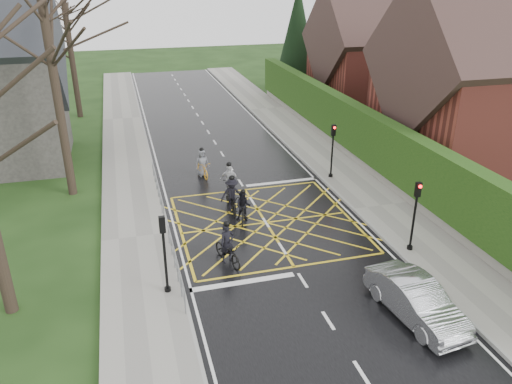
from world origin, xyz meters
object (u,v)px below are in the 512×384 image
car (416,300)px  cyclist_mid (232,199)px  cyclist_rear (228,249)px  cyclist_front (230,183)px  cyclist_back (244,209)px  cyclist_lead (202,166)px

car → cyclist_mid: bearing=106.3°
cyclist_rear → cyclist_front: (1.52, 6.43, 0.09)m
cyclist_back → cyclist_lead: (-0.90, 6.13, -0.01)m
cyclist_rear → cyclist_back: cyclist_rear is taller
cyclist_mid → cyclist_lead: size_ratio=1.08×
cyclist_rear → cyclist_back: (1.52, 3.38, 0.01)m
cyclist_back → cyclist_mid: (-0.28, 1.15, 0.08)m
cyclist_back → car: cyclist_back is taller
cyclist_back → car: 9.37m
cyclist_back → cyclist_front: (0.01, 3.05, 0.08)m
cyclist_lead → car: bearing=-80.2°
cyclist_mid → cyclist_lead: bearing=101.4°
cyclist_rear → cyclist_mid: 4.69m
cyclist_front → car: (3.89, -11.58, -0.00)m
cyclist_rear → car: bearing=-61.5°
cyclist_mid → cyclist_lead: 5.02m
cyclist_rear → cyclist_lead: bearing=68.3°
cyclist_rear → cyclist_front: cyclist_front is taller
cyclist_mid → cyclist_lead: cyclist_mid is taller
cyclist_front → car: size_ratio=0.46×
car → cyclist_lead: bearing=101.0°
cyclist_lead → car: size_ratio=0.44×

